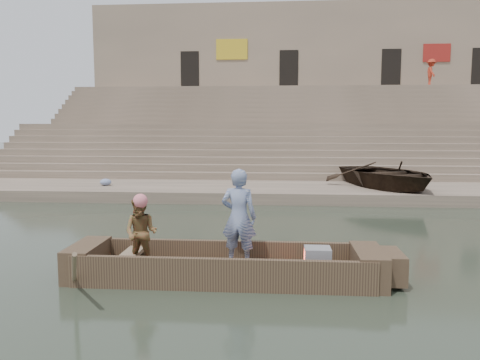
# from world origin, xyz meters

# --- Properties ---
(ground) EXTENTS (120.00, 120.00, 0.00)m
(ground) POSITION_xyz_m (0.00, 0.00, 0.00)
(ground) COLOR #2A3427
(ground) RESTS_ON ground
(lower_landing) EXTENTS (32.00, 4.00, 0.40)m
(lower_landing) POSITION_xyz_m (0.00, 8.00, 0.20)
(lower_landing) COLOR gray
(lower_landing) RESTS_ON ground
(mid_landing) EXTENTS (32.00, 3.00, 2.80)m
(mid_landing) POSITION_xyz_m (0.00, 15.50, 1.40)
(mid_landing) COLOR gray
(mid_landing) RESTS_ON ground
(upper_landing) EXTENTS (32.00, 3.00, 5.20)m
(upper_landing) POSITION_xyz_m (0.00, 22.50, 2.60)
(upper_landing) COLOR gray
(upper_landing) RESTS_ON ground
(ghat_steps) EXTENTS (32.00, 11.00, 5.20)m
(ghat_steps) POSITION_xyz_m (0.00, 17.19, 1.80)
(ghat_steps) COLOR gray
(ghat_steps) RESTS_ON ground
(building_wall) EXTENTS (32.00, 5.07, 11.20)m
(building_wall) POSITION_xyz_m (0.00, 26.50, 5.60)
(building_wall) COLOR gray
(building_wall) RESTS_ON ground
(main_rowboat) EXTENTS (5.00, 1.30, 0.22)m
(main_rowboat) POSITION_xyz_m (-3.61, -2.02, 0.11)
(main_rowboat) COLOR brown
(main_rowboat) RESTS_ON ground
(rowboat_trim) EXTENTS (6.04, 2.63, 1.95)m
(rowboat_trim) POSITION_xyz_m (-3.40, -2.03, 0.31)
(rowboat_trim) COLOR brown
(rowboat_trim) RESTS_ON ground
(standing_man) EXTENTS (0.71, 0.53, 1.78)m
(standing_man) POSITION_xyz_m (-3.37, -1.84, 1.11)
(standing_man) COLOR navy
(standing_man) RESTS_ON main_rowboat
(rowing_man) EXTENTS (0.68, 0.56, 1.28)m
(rowing_man) POSITION_xyz_m (-5.09, -2.16, 0.86)
(rowing_man) COLOR #246D2A
(rowing_man) RESTS_ON main_rowboat
(television) EXTENTS (0.46, 0.42, 0.40)m
(television) POSITION_xyz_m (-1.96, -2.02, 0.42)
(television) COLOR gray
(television) RESTS_ON main_rowboat
(beached_rowboat) EXTENTS (5.08, 5.80, 1.00)m
(beached_rowboat) POSITION_xyz_m (1.43, 7.99, 0.90)
(beached_rowboat) COLOR #2D2116
(beached_rowboat) RESTS_ON lower_landing
(pedestrian) EXTENTS (0.70, 1.16, 1.76)m
(pedestrian) POSITION_xyz_m (7.13, 22.09, 6.08)
(pedestrian) COLOR #B0311D
(pedestrian) RESTS_ON upper_landing
(cloth_bundles) EXTENTS (16.57, 2.16, 0.26)m
(cloth_bundles) POSITION_xyz_m (2.08, 8.12, 0.53)
(cloth_bundles) COLOR #3F5999
(cloth_bundles) RESTS_ON lower_landing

